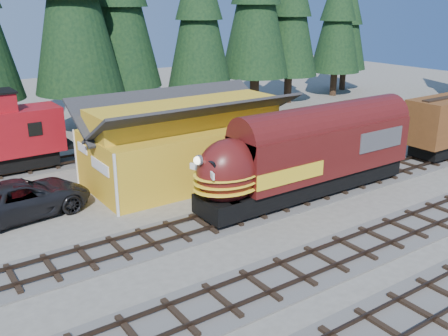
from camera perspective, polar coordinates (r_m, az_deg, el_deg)
ground at (r=23.81m, az=9.08°, el=-8.21°), size 120.00×120.00×0.00m
track_siding at (r=33.21m, az=16.91°, el=-0.82°), size 68.00×3.20×0.33m
depot at (r=30.66m, az=-4.25°, el=4.04°), size 12.80×7.00×5.30m
conifer_backdrop at (r=43.52m, az=-9.94°, el=18.04°), size 79.83×21.72×17.00m
locomotive at (r=27.93m, az=9.03°, el=1.03°), size 14.41×2.86×3.92m
pickup_truck_a at (r=27.71m, az=-22.12°, el=-3.27°), size 7.32×4.03×1.94m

